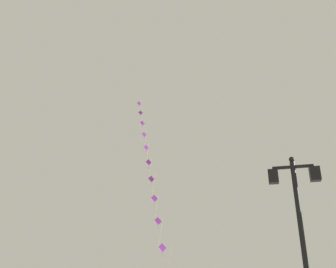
% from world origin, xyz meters
% --- Properties ---
extents(twin_lantern_lamp_post, '(1.42, 0.28, 4.78)m').
position_xyz_m(twin_lantern_lamp_post, '(2.44, 8.75, 3.32)').
color(twin_lantern_lamp_post, black).
rests_on(twin_lantern_lamp_post, ground_plane).
extents(kite_train, '(6.74, 12.59, 17.90)m').
position_xyz_m(kite_train, '(-6.57, 22.82, 9.49)').
color(kite_train, brown).
rests_on(kite_train, ground_plane).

